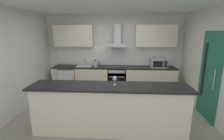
{
  "coord_description": "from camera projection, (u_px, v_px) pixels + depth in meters",
  "views": [
    {
      "loc": [
        0.27,
        -3.7,
        2.01
      ],
      "look_at": [
        0.01,
        0.47,
        1.05
      ],
      "focal_mm": 26.03,
      "sensor_mm": 36.0,
      "label": 1
    }
  ],
  "objects": [
    {
      "name": "range_hood",
      "position": [
        117.0,
        40.0,
        5.33
      ],
      "size": [
        0.62,
        0.45,
        0.72
      ],
      "color": "#B7BABC"
    },
    {
      "name": "wall_left",
      "position": [
        12.0,
        63.0,
        3.92
      ],
      "size": [
        0.12,
        4.88,
        2.6
      ],
      "primitive_type": "cube",
      "color": "silver",
      "rests_on": "ground"
    },
    {
      "name": "backsplash_tile",
      "position": [
        114.0,
        56.0,
        5.67
      ],
      "size": [
        3.93,
        0.02,
        0.66
      ],
      "primitive_type": "cube",
      "color": "white"
    },
    {
      "name": "refrigerator",
      "position": [
        69.0,
        80.0,
        5.61
      ],
      "size": [
        0.58,
        0.6,
        0.85
      ],
      "color": "white",
      "rests_on": "ground"
    },
    {
      "name": "side_door",
      "position": [
        209.0,
        76.0,
        3.76
      ],
      "size": [
        0.08,
        0.85,
        2.05
      ],
      "color": "#1E664C",
      "rests_on": "ground"
    },
    {
      "name": "upper_cabinets",
      "position": [
        114.0,
        36.0,
        5.36
      ],
      "size": [
        4.02,
        0.32,
        0.7
      ],
      "color": "beige"
    },
    {
      "name": "kettle",
      "position": [
        95.0,
        64.0,
        5.39
      ],
      "size": [
        0.29,
        0.15,
        0.24
      ],
      "color": "#B7BABC",
      "rests_on": "counter_back"
    },
    {
      "name": "microwave",
      "position": [
        159.0,
        63.0,
        5.27
      ],
      "size": [
        0.5,
        0.38,
        0.3
      ],
      "color": "#B7BABC",
      "rests_on": "counter_back"
    },
    {
      "name": "wall_right",
      "position": [
        216.0,
        65.0,
        3.63
      ],
      "size": [
        0.12,
        4.88,
        2.6
      ],
      "primitive_type": "cube",
      "color": "silver",
      "rests_on": "ground"
    },
    {
      "name": "ground",
      "position": [
        111.0,
        115.0,
        4.07
      ],
      "size": [
        5.63,
        4.88,
        0.02
      ],
      "primitive_type": "cube",
      "color": "gray"
    },
    {
      "name": "sink",
      "position": [
        85.0,
        66.0,
        5.48
      ],
      "size": [
        0.5,
        0.4,
        0.26
      ],
      "color": "silver",
      "rests_on": "counter_back"
    },
    {
      "name": "counter_back",
      "position": [
        114.0,
        80.0,
        5.54
      ],
      "size": [
        4.07,
        0.6,
        0.9
      ],
      "color": "beige",
      "rests_on": "ground"
    },
    {
      "name": "wine_glass",
      "position": [
        115.0,
        79.0,
        3.19
      ],
      "size": [
        0.08,
        0.08,
        0.18
      ],
      "color": "silver",
      "rests_on": "counter_island"
    },
    {
      "name": "wall_back",
      "position": [
        114.0,
        53.0,
        5.72
      ],
      "size": [
        5.63,
        0.12,
        2.6
      ],
      "primitive_type": "cube",
      "color": "silver",
      "rests_on": "ground"
    },
    {
      "name": "counter_island",
      "position": [
        110.0,
        109.0,
        3.28
      ],
      "size": [
        3.14,
        0.64,
        1.0
      ],
      "color": "beige",
      "rests_on": "ground"
    },
    {
      "name": "oven",
      "position": [
        117.0,
        80.0,
        5.51
      ],
      "size": [
        0.6,
        0.62,
        0.8
      ],
      "color": "slate",
      "rests_on": "ground"
    },
    {
      "name": "ceiling",
      "position": [
        110.0,
        4.0,
        3.48
      ],
      "size": [
        5.63,
        4.88,
        0.02
      ],
      "primitive_type": "cube",
      "color": "white"
    }
  ]
}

